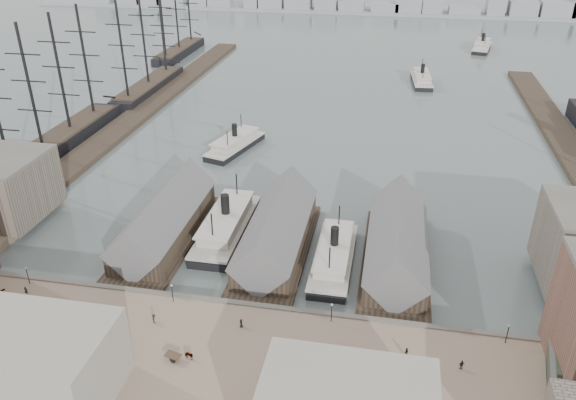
# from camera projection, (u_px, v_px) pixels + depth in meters

# --- Properties ---
(ground) EXTENTS (900.00, 900.00, 0.00)m
(ground) POSITION_uv_depth(u_px,v_px,m) (259.00, 297.00, 110.50)
(ground) COLOR #4F5B5B
(ground) RESTS_ON ground
(quay) EXTENTS (180.00, 30.00, 2.00)m
(quay) POSITION_uv_depth(u_px,v_px,m) (231.00, 365.00, 92.66)
(quay) COLOR #826C57
(quay) RESTS_ON ground
(seawall) EXTENTS (180.00, 1.20, 2.30)m
(seawall) POSITION_uv_depth(u_px,v_px,m) (253.00, 309.00, 105.45)
(seawall) COLOR #59544C
(seawall) RESTS_ON ground
(west_wharf) EXTENTS (10.00, 220.00, 1.60)m
(west_wharf) POSITION_uv_depth(u_px,v_px,m) (144.00, 110.00, 208.27)
(west_wharf) COLOR #2D231C
(west_wharf) RESTS_ON ground
(east_wharf) EXTENTS (10.00, 180.00, 1.60)m
(east_wharf) POSITION_uv_depth(u_px,v_px,m) (569.00, 149.00, 175.31)
(east_wharf) COLOR #2D231C
(east_wharf) RESTS_ON ground
(ferry_shed_west) EXTENTS (14.00, 42.00, 12.60)m
(ferry_shed_west) POSITION_uv_depth(u_px,v_px,m) (165.00, 222.00, 127.31)
(ferry_shed_west) COLOR #2D231C
(ferry_shed_west) RESTS_ON ground
(ferry_shed_center) EXTENTS (14.00, 42.00, 12.60)m
(ferry_shed_center) POSITION_uv_depth(u_px,v_px,m) (277.00, 233.00, 122.99)
(ferry_shed_center) COLOR #2D231C
(ferry_shed_center) RESTS_ON ground
(ferry_shed_east) EXTENTS (14.00, 42.00, 12.60)m
(ferry_shed_east) POSITION_uv_depth(u_px,v_px,m) (397.00, 245.00, 118.67)
(ferry_shed_east) COLOR #2D231C
(ferry_shed_east) RESTS_ON ground
(street_bldg_west) EXTENTS (30.00, 16.00, 12.00)m
(street_bldg_west) POSITION_uv_depth(u_px,v_px,m) (14.00, 360.00, 83.96)
(street_bldg_west) COLOR gray
(street_bldg_west) RESTS_ON quay
(lamp_post_far_w) EXTENTS (0.44, 0.44, 3.92)m
(lamp_post_far_w) POSITION_uv_depth(u_px,v_px,m) (27.00, 272.00, 109.70)
(lamp_post_far_w) COLOR black
(lamp_post_far_w) RESTS_ON quay
(lamp_post_near_w) EXTENTS (0.44, 0.44, 3.92)m
(lamp_post_near_w) POSITION_uv_depth(u_px,v_px,m) (172.00, 290.00, 104.71)
(lamp_post_near_w) COLOR black
(lamp_post_near_w) RESTS_ON quay
(lamp_post_near_e) EXTENTS (0.44, 0.44, 3.92)m
(lamp_post_near_e) POSITION_uv_depth(u_px,v_px,m) (332.00, 309.00, 99.72)
(lamp_post_near_e) COLOR black
(lamp_post_near_e) RESTS_ON quay
(lamp_post_far_e) EXTENTS (0.44, 0.44, 3.92)m
(lamp_post_far_e) POSITION_uv_depth(u_px,v_px,m) (508.00, 330.00, 94.74)
(lamp_post_far_e) COLOR black
(lamp_post_far_e) RESTS_ON quay
(far_shore) EXTENTS (500.00, 40.00, 15.72)m
(far_shore) POSITION_uv_depth(u_px,v_px,m) (365.00, 7.00, 399.19)
(far_shore) COLOR gray
(far_shore) RESTS_ON ground
(ferry_docked_west) EXTENTS (9.17, 30.55, 10.91)m
(ferry_docked_west) POSITION_uv_depth(u_px,v_px,m) (226.00, 225.00, 130.28)
(ferry_docked_west) COLOR black
(ferry_docked_west) RESTS_ON ground
(ferry_docked_east) EXTENTS (8.09, 26.97, 9.63)m
(ferry_docked_east) POSITION_uv_depth(u_px,v_px,m) (334.00, 255.00, 119.47)
(ferry_docked_east) COLOR black
(ferry_docked_east) RESTS_ON ground
(ferry_open_near) EXTENTS (14.29, 26.40, 9.03)m
(ferry_open_near) POSITION_uv_depth(u_px,v_px,m) (235.00, 143.00, 175.68)
(ferry_open_near) COLOR black
(ferry_open_near) RESTS_ON ground
(ferry_open_mid) EXTENTS (9.48, 25.66, 8.98)m
(ferry_open_mid) POSITION_uv_depth(u_px,v_px,m) (422.00, 79.00, 240.75)
(ferry_open_mid) COLOR black
(ferry_open_mid) RESTS_ON ground
(ferry_open_far) EXTENTS (13.22, 27.34, 9.38)m
(ferry_open_far) POSITION_uv_depth(u_px,v_px,m) (482.00, 46.00, 295.86)
(ferry_open_far) COLOR black
(ferry_open_far) RESTS_ON ground
(sailing_ship_near) EXTENTS (9.80, 67.54, 40.31)m
(sailing_ship_near) POSITION_uv_depth(u_px,v_px,m) (58.00, 140.00, 176.00)
(sailing_ship_near) COLOR black
(sailing_ship_near) RESTS_ON ground
(sailing_ship_mid) EXTENTS (9.43, 54.51, 38.78)m
(sailing_ship_mid) POSITION_uv_depth(u_px,v_px,m) (149.00, 85.00, 229.61)
(sailing_ship_mid) COLOR black
(sailing_ship_mid) RESTS_ON ground
(sailing_ship_far) EXTENTS (9.29, 51.59, 38.18)m
(sailing_ship_far) POSITION_uv_depth(u_px,v_px,m) (179.00, 50.00, 285.94)
(sailing_ship_far) COLOR black
(sailing_ship_far) RESTS_ON ground
(tram) EXTENTS (4.37, 10.59, 3.66)m
(tram) POSITION_uv_depth(u_px,v_px,m) (557.00, 369.00, 88.05)
(tram) COLOR black
(tram) RESTS_ON quay
(horse_cart_center) EXTENTS (4.95, 2.22, 1.55)m
(horse_cart_center) POSITION_uv_depth(u_px,v_px,m) (184.00, 356.00, 92.09)
(horse_cart_center) COLOR black
(horse_cart_center) RESTS_ON quay
(pedestrian_0) EXTENTS (0.73, 0.61, 1.74)m
(pedestrian_0) POSITION_uv_depth(u_px,v_px,m) (26.00, 290.00, 107.57)
(pedestrian_0) COLOR black
(pedestrian_0) RESTS_ON quay
(pedestrian_1) EXTENTS (0.71, 0.85, 1.57)m
(pedestrian_1) POSITION_uv_depth(u_px,v_px,m) (56.00, 319.00, 100.26)
(pedestrian_1) COLOR black
(pedestrian_1) RESTS_ON quay
(pedestrian_2) EXTENTS (0.88, 1.28, 1.82)m
(pedestrian_2) POSITION_uv_depth(u_px,v_px,m) (154.00, 319.00, 100.19)
(pedestrian_2) COLOR black
(pedestrian_2) RESTS_ON quay
(pedestrian_3) EXTENTS (1.04, 1.04, 1.77)m
(pedestrian_3) POSITION_uv_depth(u_px,v_px,m) (112.00, 362.00, 90.70)
(pedestrian_3) COLOR black
(pedestrian_3) RESTS_ON quay
(pedestrian_4) EXTENTS (0.88, 0.98, 1.68)m
(pedestrian_4) POSITION_uv_depth(u_px,v_px,m) (241.00, 323.00, 99.23)
(pedestrian_4) COLOR black
(pedestrian_4) RESTS_ON quay
(pedestrian_5) EXTENTS (0.69, 0.74, 1.63)m
(pedestrian_5) POSITION_uv_depth(u_px,v_px,m) (326.00, 358.00, 91.58)
(pedestrian_5) COLOR black
(pedestrian_5) RESTS_ON quay
(pedestrian_6) EXTENTS (0.86, 0.68, 1.75)m
(pedestrian_6) POSITION_uv_depth(u_px,v_px,m) (406.00, 352.00, 92.74)
(pedestrian_6) COLOR black
(pedestrian_6) RESTS_ON quay
(pedestrian_8) EXTENTS (1.13, 0.75, 1.79)m
(pedestrian_8) POSITION_uv_depth(u_px,v_px,m) (462.00, 365.00, 90.17)
(pedestrian_8) COLOR black
(pedestrian_8) RESTS_ON quay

